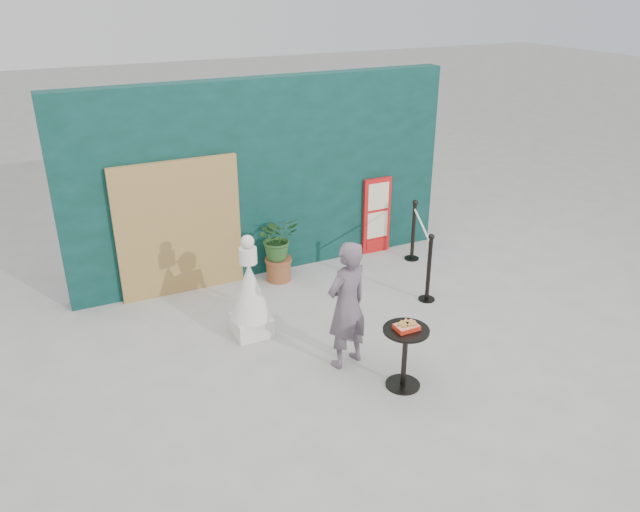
# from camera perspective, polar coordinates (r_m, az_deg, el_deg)

# --- Properties ---
(ground) EXTENTS (60.00, 60.00, 0.00)m
(ground) POSITION_cam_1_polar(r_m,az_deg,el_deg) (7.62, 3.99, -10.25)
(ground) COLOR #ADAAA5
(ground) RESTS_ON ground
(back_wall) EXTENTS (6.00, 0.30, 3.00)m
(back_wall) POSITION_cam_1_polar(r_m,az_deg,el_deg) (9.56, -5.13, 7.08)
(back_wall) COLOR #0A2E26
(back_wall) RESTS_ON ground
(bamboo_fence) EXTENTS (1.80, 0.08, 2.00)m
(bamboo_fence) POSITION_cam_1_polar(r_m,az_deg,el_deg) (9.16, -12.73, 2.46)
(bamboo_fence) COLOR tan
(bamboo_fence) RESTS_ON ground
(woman) EXTENTS (0.66, 0.52, 1.60)m
(woman) POSITION_cam_1_polar(r_m,az_deg,el_deg) (7.31, 2.47, -4.51)
(woman) COLOR #64565D
(woman) RESTS_ON ground
(menu_board) EXTENTS (0.50, 0.07, 1.30)m
(menu_board) POSITION_cam_1_polar(r_m,az_deg,el_deg) (10.46, 5.21, 3.68)
(menu_board) COLOR red
(menu_board) RESTS_ON ground
(statue) EXTENTS (0.55, 0.55, 1.40)m
(statue) POSITION_cam_1_polar(r_m,az_deg,el_deg) (8.05, -6.41, -3.57)
(statue) COLOR white
(statue) RESTS_ON ground
(cafe_table) EXTENTS (0.52, 0.52, 0.75)m
(cafe_table) POSITION_cam_1_polar(r_m,az_deg,el_deg) (7.12, 7.78, -8.38)
(cafe_table) COLOR black
(cafe_table) RESTS_ON ground
(food_basket) EXTENTS (0.26, 0.19, 0.11)m
(food_basket) POSITION_cam_1_polar(r_m,az_deg,el_deg) (6.97, 7.92, -6.36)
(food_basket) COLOR red
(food_basket) RESTS_ON cafe_table
(planter) EXTENTS (0.62, 0.53, 1.05)m
(planter) POSITION_cam_1_polar(r_m,az_deg,el_deg) (9.45, -3.88, 1.15)
(planter) COLOR #985531
(planter) RESTS_ON ground
(stanchion_barrier) EXTENTS (0.84, 1.54, 1.03)m
(stanchion_barrier) POSITION_cam_1_polar(r_m,az_deg,el_deg) (9.65, 9.18, 0.65)
(stanchion_barrier) COLOR black
(stanchion_barrier) RESTS_ON ground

